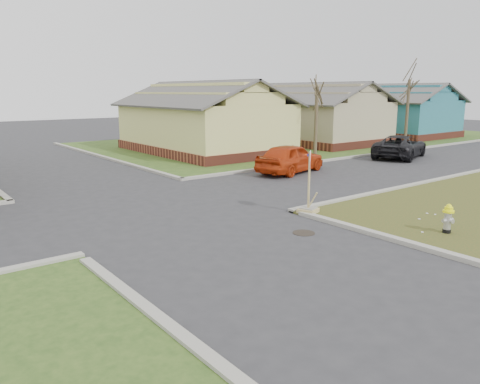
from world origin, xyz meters
TOP-DOWN VIEW (x-y plane):
  - ground at (0.00, 0.00)m, footprint 120.00×120.00m
  - verge_far_right at (22.00, 18.00)m, footprint 37.00×19.00m
  - curbs at (0.00, 5.00)m, footprint 80.00×40.00m
  - manhole at (2.20, -0.50)m, footprint 0.64×0.64m
  - side_house_yellow at (10.00, 16.50)m, footprint 7.60×11.60m
  - side_house_tan at (20.00, 16.50)m, footprint 7.60×11.60m
  - side_house_teal at (30.00, 16.50)m, footprint 7.60×11.60m
  - tree_mid_right at (14.00, 10.20)m, footprint 0.22×0.22m
  - tree_far_right at (24.00, 10.50)m, footprint 0.22×0.22m
  - fire_hydrant at (5.32, -3.07)m, footprint 0.31×0.31m
  - stop_sign at (3.84, 0.92)m, footprint 0.59×0.57m
  - red_sedan at (8.95, 7.12)m, footprint 4.58×2.73m
  - dark_pickup at (17.96, 6.92)m, footprint 5.42×3.78m

SIDE VIEW (x-z plane):
  - ground at x=0.00m, z-range 0.00..0.00m
  - curbs at x=0.00m, z-range -0.06..0.06m
  - manhole at x=2.20m, z-range 0.00..0.01m
  - verge_far_right at x=22.00m, z-range 0.00..0.05m
  - stop_sign at x=3.84m, z-range -0.54..1.53m
  - fire_hydrant at x=5.32m, z-range 0.09..0.93m
  - dark_pickup at x=17.96m, z-range 0.00..1.37m
  - red_sedan at x=8.95m, z-range 0.00..1.46m
  - tree_mid_right at x=14.00m, z-range 0.05..4.25m
  - side_house_yellow at x=10.00m, z-range -0.16..4.54m
  - side_house_tan at x=20.00m, z-range -0.16..4.54m
  - side_house_teal at x=30.00m, z-range -0.16..4.54m
  - tree_far_right at x=24.00m, z-range 0.05..4.81m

